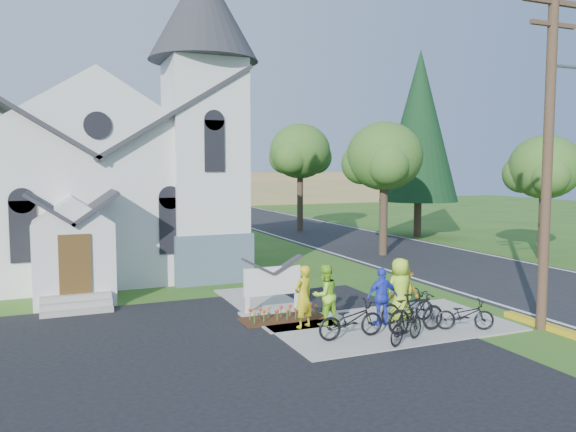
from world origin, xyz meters
name	(u,v)px	position (x,y,z in m)	size (l,w,h in m)	color
ground	(354,336)	(0.00, 0.00, 0.00)	(120.00, 120.00, 0.00)	#2E5F1B
parking_lot	(93,405)	(-7.00, -2.00, 0.01)	(20.00, 16.00, 0.02)	black
road	(377,246)	(10.00, 15.00, 0.01)	(8.00, 90.00, 0.02)	black
sidewalk	(390,325)	(1.50, 0.50, 0.03)	(7.00, 4.00, 0.05)	#9E9A8E
church	(104,154)	(-5.48, 12.48, 5.25)	(12.35, 12.00, 13.00)	white
church_sign	(272,282)	(-1.20, 3.20, 1.03)	(2.20, 0.40, 1.70)	#9E9A8E
flower_bed	(283,319)	(-1.20, 2.30, 0.04)	(2.60, 1.10, 0.07)	#38210F
utility_pole	(550,141)	(5.36, -1.50, 5.40)	(3.45, 0.28, 10.00)	#402B20
tree_road_near	(384,157)	(8.50, 12.00, 5.21)	(4.00, 4.00, 7.05)	#35291D
tree_road_mid	(300,152)	(9.00, 24.00, 5.78)	(4.40, 4.40, 7.80)	#35291D
tree_road_far	(545,168)	(15.50, 8.00, 4.63)	(3.60, 3.60, 6.30)	#35291D
conifer	(419,126)	(15.00, 18.00, 7.39)	(5.20, 5.20, 12.40)	#35291D
distant_hills	(150,188)	(3.36, 56.33, 2.17)	(61.00, 10.00, 5.60)	olive
cyclist_0	(303,296)	(-1.01, 1.20, 0.96)	(0.66, 0.43, 1.81)	gold
bike_0	(351,320)	(-0.25, -0.25, 0.56)	(0.68, 1.94, 1.02)	black
cyclist_1	(325,295)	(-0.31, 1.23, 0.94)	(0.86, 0.67, 1.77)	#96E32A
bike_1	(406,325)	(0.90, -1.17, 0.52)	(0.44, 1.57, 0.94)	black
cyclist_2	(382,297)	(1.20, 0.51, 0.90)	(1.00, 0.42, 1.71)	blue
bike_2	(407,306)	(2.07, 0.49, 0.53)	(0.64, 1.82, 0.96)	black
cyclist_3	(404,292)	(2.41, 1.14, 0.81)	(0.98, 0.56, 1.52)	#C47515
bike_3	(416,313)	(1.68, -0.50, 0.62)	(0.53, 1.88, 1.13)	black
cyclist_4	(400,290)	(1.93, 0.66, 1.01)	(0.94, 0.61, 1.92)	#AFE42A
bike_4	(465,315)	(3.13, -0.80, 0.48)	(0.58, 1.65, 0.87)	black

